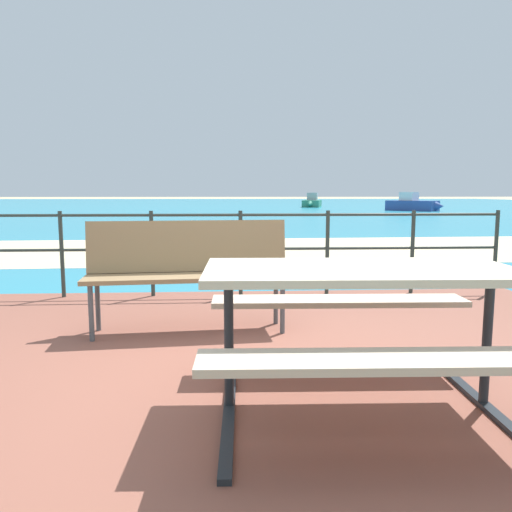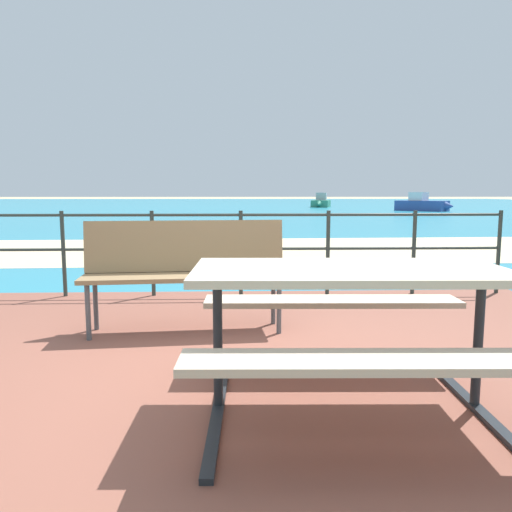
# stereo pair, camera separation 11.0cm
# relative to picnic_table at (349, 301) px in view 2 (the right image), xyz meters

# --- Properties ---
(ground_plane) EXTENTS (240.00, 240.00, 0.00)m
(ground_plane) POSITION_rel_picnic_table_xyz_m (-0.55, 0.58, -0.65)
(ground_plane) COLOR tan
(patio_paving) EXTENTS (6.40, 5.20, 0.06)m
(patio_paving) POSITION_rel_picnic_table_xyz_m (-0.55, 0.58, -0.62)
(patio_paving) COLOR brown
(patio_paving) RESTS_ON ground
(sea_water) EXTENTS (90.00, 90.00, 0.01)m
(sea_water) POSITION_rel_picnic_table_xyz_m (-0.55, 40.58, -0.65)
(sea_water) COLOR teal
(sea_water) RESTS_ON ground
(beach_strip) EXTENTS (54.13, 6.57, 0.01)m
(beach_strip) POSITION_rel_picnic_table_xyz_m (-0.55, 7.86, -0.65)
(beach_strip) COLOR beige
(beach_strip) RESTS_ON ground
(picnic_table) EXTENTS (1.66, 1.44, 0.77)m
(picnic_table) POSITION_rel_picnic_table_xyz_m (0.00, 0.00, 0.00)
(picnic_table) COLOR #BCAD93
(picnic_table) RESTS_ON patio_paving
(park_bench) EXTENTS (1.71, 0.56, 0.92)m
(park_bench) POSITION_rel_picnic_table_xyz_m (-1.02, 1.60, -0.03)
(park_bench) COLOR #8C704C
(park_bench) RESTS_ON patio_paving
(railing_fence) EXTENTS (5.94, 0.04, 0.95)m
(railing_fence) POSITION_rel_picnic_table_xyz_m (-0.55, 2.98, -0.00)
(railing_fence) COLOR #2D3833
(railing_fence) RESTS_ON patio_paving
(boat_near) EXTENTS (3.33, 3.20, 1.20)m
(boat_near) POSITION_rel_picnic_table_xyz_m (11.32, 28.99, -0.23)
(boat_near) COLOR #2D478C
(boat_near) RESTS_ON sea_water
(boat_mid) EXTENTS (2.10, 3.74, 1.15)m
(boat_mid) POSITION_rel_picnic_table_xyz_m (6.14, 37.41, -0.28)
(boat_mid) COLOR #338466
(boat_mid) RESTS_ON sea_water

